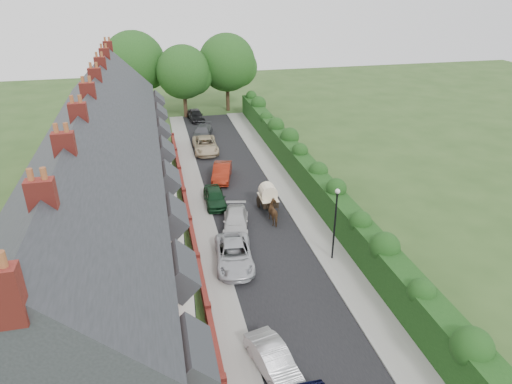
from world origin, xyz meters
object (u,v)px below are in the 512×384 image
lamppost (336,216)px  car_silver_b (234,255)px  car_silver_a (273,360)px  car_red (222,172)px  car_grey (202,132)px  car_black (196,115)px  car_white (236,221)px  horse_cart (268,195)px  horse (275,212)px  car_green (215,197)px  car_beige (205,145)px

lamppost → car_silver_b: (-6.40, 0.94, -2.59)m
car_silver_a → car_red: car_red is taller
car_grey → car_black: bearing=104.2°
car_white → lamppost: bearing=-33.0°
car_silver_a → car_grey: bearing=75.6°
car_black → horse_cart: size_ratio=1.38×
horse_cart → car_silver_b: bearing=-120.2°
lamppost → horse: bearing=112.5°
car_white → horse: 3.10m
car_white → car_green: size_ratio=1.11×
car_silver_a → car_silver_b: size_ratio=0.78×
car_beige → horse_cart: (3.17, -14.42, 0.54)m
car_grey → car_red: bearing=-74.2°
car_green → car_black: size_ratio=0.95×
car_green → horse_cart: (4.01, -1.80, 0.59)m
car_silver_b → car_beige: car_beige is taller
car_silver_a → car_black: size_ratio=0.93×
car_beige → car_black: 11.80m
car_silver_a → car_beige: 30.49m
car_silver_b → car_black: 33.16m
car_silver_a → car_silver_b: 9.14m
car_green → horse_cart: horse_cart is taller
car_beige → car_silver_b: bearing=-90.8°
car_green → horse: 5.61m
car_silver_a → car_green: 17.86m
car_red → horse_cart: (2.63, -6.75, 0.55)m
car_grey → car_silver_b: bearing=-78.1°
car_grey → horse: horse is taller
car_white → car_green: 4.37m
car_white → horse_cart: size_ratio=1.44×
car_white → car_red: 9.22m
lamppost → car_red: bearing=108.9°
car_grey → car_green: bearing=-79.3°
car_white → car_beige: (-0.10, 16.89, 0.09)m
car_grey → car_white: bearing=-76.0°
car_green → car_black: bearing=87.9°
lamppost → car_silver_a: size_ratio=1.31×
car_red → car_black: 19.47m
lamppost → car_black: lamppost is taller
car_green → horse: bearing=-43.8°
car_silver_a → car_red: size_ratio=0.90×
car_silver_b → car_green: (0.01, 8.72, -0.02)m
car_white → car_red: bearing=98.9°
lamppost → horse: lamppost is taller
horse_cart → car_silver_a: bearing=-103.4°
car_white → car_green: (-0.94, 4.26, 0.04)m
car_beige → car_white: bearing=-88.2°
lamppost → car_silver_b: bearing=171.7°
car_red → car_beige: car_beige is taller
lamppost → horse_cart: (-2.37, 7.86, -2.02)m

